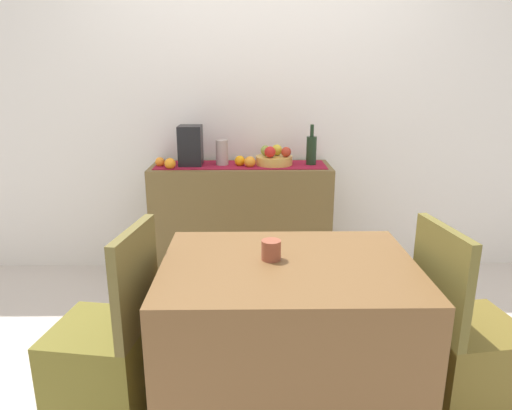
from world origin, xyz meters
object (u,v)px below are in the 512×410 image
object	(u,v)px
fruit_bowl	(274,160)
dining_table	(287,341)
ceramic_vase	(222,153)
wine_bottle	(311,150)
chair_near_window	(107,364)
chair_by_corner	(465,361)
sideboard_console	(241,223)
coffee_maker	(191,146)
coffee_cup	(271,250)

from	to	relation	value
fruit_bowl	dining_table	distance (m)	1.55
ceramic_vase	dining_table	distance (m)	1.61
wine_bottle	chair_near_window	distance (m)	1.94
fruit_bowl	wine_bottle	distance (m)	0.27
chair_by_corner	sideboard_console	bearing A→B (deg)	124.66
sideboard_console	chair_by_corner	distance (m)	1.79
ceramic_vase	chair_by_corner	bearing A→B (deg)	-52.01
sideboard_console	fruit_bowl	world-z (taller)	fruit_bowl
wine_bottle	dining_table	world-z (taller)	wine_bottle
fruit_bowl	coffee_maker	xyz separation A→B (m)	(-0.59, 0.00, 0.10)
chair_near_window	coffee_maker	bearing A→B (deg)	81.61
ceramic_vase	coffee_maker	bearing A→B (deg)	180.00
coffee_cup	chair_by_corner	xyz separation A→B (m)	(0.86, -0.04, -0.52)
coffee_maker	chair_near_window	size ratio (longest dim) A/B	0.31
fruit_bowl	dining_table	xyz separation A→B (m)	(-0.01, -1.46, -0.52)
coffee_maker	chair_by_corner	bearing A→B (deg)	-47.05
wine_bottle	ceramic_vase	size ratio (longest dim) A/B	1.59
coffee_maker	chair_by_corner	world-z (taller)	coffee_maker
fruit_bowl	coffee_maker	size ratio (longest dim) A/B	0.92
chair_near_window	chair_by_corner	distance (m)	1.58
ceramic_vase	fruit_bowl	bearing A→B (deg)	0.00
wine_bottle	coffee_cup	distance (m)	1.48
sideboard_console	fruit_bowl	xyz separation A→B (m)	(0.24, 0.00, 0.46)
wine_bottle	ceramic_vase	bearing A→B (deg)	-180.00
sideboard_console	wine_bottle	xyz separation A→B (m)	(0.50, 0.00, 0.54)
fruit_bowl	ceramic_vase	world-z (taller)	ceramic_vase
dining_table	chair_near_window	distance (m)	0.80
sideboard_console	chair_near_window	world-z (taller)	chair_near_window
fruit_bowl	chair_by_corner	size ratio (longest dim) A/B	0.29
dining_table	coffee_maker	bearing A→B (deg)	111.42
sideboard_console	dining_table	size ratio (longest dim) A/B	1.21
wine_bottle	coffee_cup	xyz separation A→B (m)	(-0.35, -1.42, -0.19)
dining_table	ceramic_vase	bearing A→B (deg)	103.61
sideboard_console	ceramic_vase	world-z (taller)	ceramic_vase
wine_bottle	dining_table	distance (m)	1.60
sideboard_console	wine_bottle	bearing A→B (deg)	0.00
dining_table	coffee_cup	world-z (taller)	coffee_cup
coffee_cup	sideboard_console	bearing A→B (deg)	96.08
fruit_bowl	chair_by_corner	xyz separation A→B (m)	(0.78, -1.46, -0.63)
fruit_bowl	ceramic_vase	bearing A→B (deg)	180.00
coffee_cup	wine_bottle	bearing A→B (deg)	76.31
fruit_bowl	wine_bottle	size ratio (longest dim) A/B	0.90
coffee_maker	chair_near_window	xyz separation A→B (m)	(-0.22, -1.46, -0.73)
coffee_maker	ceramic_vase	distance (m)	0.23
ceramic_vase	dining_table	world-z (taller)	ceramic_vase
sideboard_console	fruit_bowl	distance (m)	0.52
ceramic_vase	coffee_cup	distance (m)	1.46
dining_table	chair_by_corner	bearing A→B (deg)	-0.17
coffee_cup	chair_by_corner	distance (m)	1.00
sideboard_console	chair_by_corner	world-z (taller)	chair_by_corner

